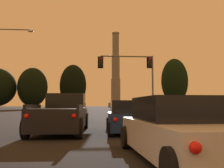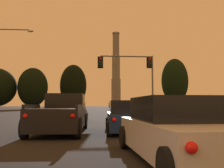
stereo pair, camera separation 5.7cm
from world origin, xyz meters
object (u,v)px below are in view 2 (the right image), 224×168
pickup_truck_center_lane_second (62,114)px  street_lamp (2,62)px  sedan_center_lane_front (73,113)px  sedan_right_lane_third (177,131)px  hatchback_right_lane_second (127,118)px  traffic_light_overhead_right (135,70)px  smokestack (116,78)px

pickup_truck_center_lane_second → street_lamp: street_lamp is taller
sedan_center_lane_front → street_lamp: bearing=135.0°
sedan_right_lane_third → street_lamp: (-11.16, 22.08, 5.08)m
sedan_right_lane_third → hatchback_right_lane_second: size_ratio=1.14×
traffic_light_overhead_right → smokestack: (8.91, 111.65, 10.96)m
traffic_light_overhead_right → smokestack: 112.54m
sedan_right_lane_third → smokestack: 134.20m
hatchback_right_lane_second → sedan_center_lane_front: bearing=113.5°
hatchback_right_lane_second → traffic_light_overhead_right: bearing=81.6°
sedan_right_lane_third → pickup_truck_center_lane_second: bearing=113.9°
pickup_truck_center_lane_second → hatchback_right_lane_second: bearing=-8.4°
sedan_center_lane_front → pickup_truck_center_lane_second: bearing=-89.2°
smokestack → hatchback_right_lane_second: bearing=-95.3°
hatchback_right_lane_second → smokestack: (11.85, 126.78, 15.24)m
pickup_truck_center_lane_second → hatchback_right_lane_second: (2.99, -0.55, -0.14)m
street_lamp → smokestack: bearing=78.4°
pickup_truck_center_lane_second → sedan_right_lane_third: bearing=-61.7°
pickup_truck_center_lane_second → hatchback_right_lane_second: pickup_truck_center_lane_second is taller
street_lamp → smokestack: smokestack is taller
traffic_light_overhead_right → street_lamp: bearing=176.3°
traffic_light_overhead_right → smokestack: size_ratio=0.16×
pickup_truck_center_lane_second → smokestack: size_ratio=0.14×
sedan_center_lane_front → traffic_light_overhead_right: 10.46m
traffic_light_overhead_right → pickup_truck_center_lane_second: bearing=-112.1°
street_lamp → hatchback_right_lane_second: bearing=-55.8°
sedan_center_lane_front → pickup_truck_center_lane_second: 7.03m
sedan_center_lane_front → hatchback_right_lane_second: size_ratio=1.14×
sedan_center_lane_front → smokestack: size_ratio=0.12×
sedan_center_lane_front → hatchback_right_lane_second: (2.90, -7.58, -0.00)m
smokestack → street_lamp: bearing=-101.6°
traffic_light_overhead_right → street_lamp: size_ratio=0.69×
sedan_right_lane_third → traffic_light_overhead_right: traffic_light_overhead_right is taller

